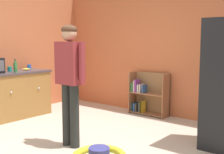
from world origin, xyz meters
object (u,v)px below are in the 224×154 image
kitchen_counter (2,96)px  green_glass_bottle (15,67)px  teal_cup (10,69)px  bookshelf (147,96)px  standing_person (70,74)px  blue_cup (29,67)px  banana_bunch (27,69)px

kitchen_counter → green_glass_bottle: size_ratio=7.59×
kitchen_counter → teal_cup: bearing=102.0°
bookshelf → standing_person: size_ratio=0.50×
kitchen_counter → standing_person: 2.13m
bookshelf → teal_cup: (-1.92, -1.89, 0.58)m
green_glass_bottle → blue_cup: (-0.38, 0.56, -0.05)m
standing_person → blue_cup: bearing=158.3°
blue_cup → teal_cup: 0.56m
kitchen_counter → blue_cup: size_ratio=19.64×
bookshelf → banana_bunch: 2.47m
green_glass_bottle → teal_cup: 0.24m
kitchen_counter → standing_person: size_ratio=1.10×
bookshelf → standing_person: standing_person is taller
green_glass_bottle → bookshelf: bearing=48.5°
kitchen_counter → banana_bunch: (0.05, 0.52, 0.48)m
kitchen_counter → banana_bunch: banana_bunch is taller
bookshelf → banana_bunch: (-1.83, -1.57, 0.56)m
standing_person → banana_bunch: bearing=161.5°
green_glass_bottle → blue_cup: size_ratio=2.59×
standing_person → teal_cup: 2.12m
kitchen_counter → banana_bunch: size_ratio=11.79×
bookshelf → banana_bunch: bearing=-139.2°
banana_bunch → teal_cup: 0.33m
kitchen_counter → standing_person: bearing=-3.9°
standing_person → green_glass_bottle: (-1.85, 0.33, -0.03)m
bookshelf → standing_person: bearing=-85.8°
bookshelf → teal_cup: bearing=-135.5°
banana_bunch → teal_cup: bearing=-106.9°
standing_person → banana_bunch: standing_person is taller
blue_cup → teal_cup: bearing=-74.6°
banana_bunch → bookshelf: bearing=40.8°
kitchen_counter → banana_bunch: bearing=84.2°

